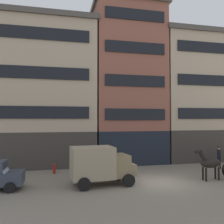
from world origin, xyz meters
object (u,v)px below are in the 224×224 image
at_px(draft_horse, 210,163).
at_px(pedestrian_officer, 219,155).
at_px(fire_hydrant_curbside, 54,168).
at_px(delivery_truck_near, 101,164).

relative_size(draft_horse, pedestrian_officer, 1.31).
xyz_separation_m(draft_horse, fire_hydrant_curbside, (-11.20, 4.76, -0.84)).
bearing_deg(draft_horse, delivery_truck_near, 177.15).
relative_size(draft_horse, delivery_truck_near, 0.52).
height_order(pedestrian_officer, fire_hydrant_curbside, pedestrian_officer).
distance_m(delivery_truck_near, fire_hydrant_curbside, 5.46).
height_order(delivery_truck_near, pedestrian_officer, delivery_truck_near).
height_order(draft_horse, fire_hydrant_curbside, draft_horse).
bearing_deg(pedestrian_officer, draft_horse, -131.82).
distance_m(draft_horse, pedestrian_officer, 6.89).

